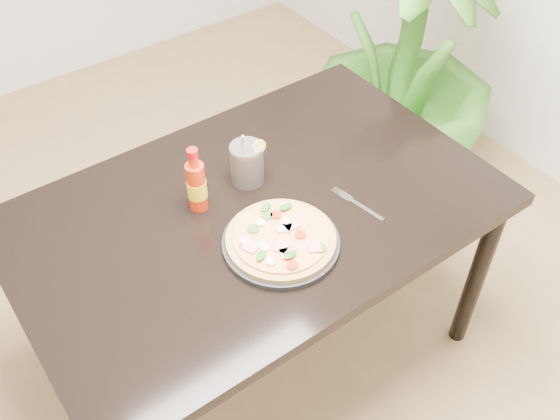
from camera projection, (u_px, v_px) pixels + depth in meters
floor at (194, 397)px, 2.20m from camera, size 4.50×4.50×0.00m
dining_table at (257, 226)px, 1.87m from camera, size 1.40×0.90×0.75m
plate at (281, 243)px, 1.70m from camera, size 0.32×0.32×0.02m
pizza at (281, 238)px, 1.69m from camera, size 0.30×0.30×0.03m
hot_sauce_bottle at (197, 185)px, 1.76m from camera, size 0.06×0.06×0.21m
cola_cup at (247, 164)px, 1.85m from camera, size 0.10×0.10×0.19m
fork at (356, 203)px, 1.82m from camera, size 0.05×0.19×0.00m
houseplant at (406, 61)px, 2.50m from camera, size 0.96×0.96×1.37m
plant_pot at (388, 169)px, 2.91m from camera, size 0.28×0.28×0.22m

